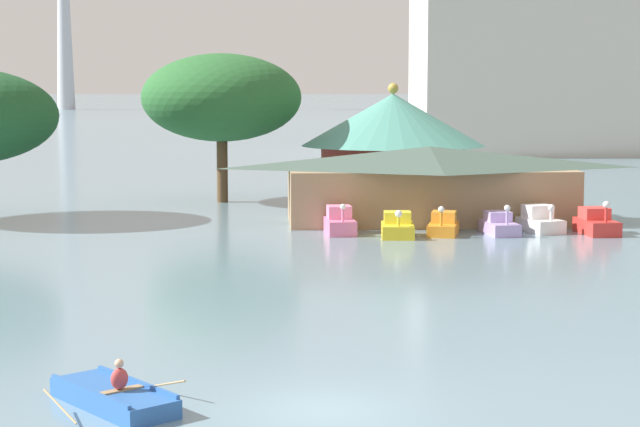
% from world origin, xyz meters
% --- Properties ---
extents(ground_plane, '(2000.00, 2000.00, 0.00)m').
position_xyz_m(ground_plane, '(0.00, 0.00, 0.00)').
color(ground_plane, slate).
extents(rowboat_with_rower, '(3.42, 3.84, 1.23)m').
position_xyz_m(rowboat_with_rower, '(-4.99, 0.50, 0.25)').
color(rowboat_with_rower, '#2D60AD').
rests_on(rowboat_with_rower, ground).
extents(pedal_boat_pink, '(1.57, 2.94, 1.68)m').
position_xyz_m(pedal_boat_pink, '(2.64, 31.20, 0.57)').
color(pedal_boat_pink, pink).
rests_on(pedal_boat_pink, ground).
extents(pedal_boat_yellow, '(1.82, 2.81, 1.50)m').
position_xyz_m(pedal_boat_yellow, '(5.47, 29.71, 0.51)').
color(pedal_boat_yellow, yellow).
rests_on(pedal_boat_yellow, ground).
extents(pedal_boat_orange, '(2.08, 3.01, 1.60)m').
position_xyz_m(pedal_boat_orange, '(7.94, 30.45, 0.47)').
color(pedal_boat_orange, orange).
rests_on(pedal_boat_orange, ground).
extents(pedal_boat_lavender, '(1.68, 3.01, 1.65)m').
position_xyz_m(pedal_boat_lavender, '(10.87, 30.52, 0.47)').
color(pedal_boat_lavender, '#B299D8').
rests_on(pedal_boat_lavender, ground).
extents(pedal_boat_white, '(2.23, 2.93, 1.58)m').
position_xyz_m(pedal_boat_white, '(13.16, 31.22, 0.56)').
color(pedal_boat_white, white).
rests_on(pedal_boat_white, ground).
extents(pedal_boat_red, '(1.75, 3.07, 1.84)m').
position_xyz_m(pedal_boat_red, '(15.90, 30.30, 0.55)').
color(pedal_boat_red, red).
rests_on(pedal_boat_red, ground).
extents(boathouse, '(16.98, 7.49, 4.26)m').
position_xyz_m(boathouse, '(8.01, 35.77, 2.23)').
color(boathouse, '#9E7F5B').
rests_on(boathouse, ground).
extents(green_roof_pavilion, '(12.11, 12.11, 7.81)m').
position_xyz_m(green_roof_pavilion, '(7.28, 46.92, 3.99)').
color(green_roof_pavilion, '#993328').
rests_on(green_roof_pavilion, ground).
extents(shoreline_tree_mid, '(10.45, 10.45, 9.74)m').
position_xyz_m(shoreline_tree_mid, '(-3.97, 47.08, 6.85)').
color(shoreline_tree_mid, brown).
rests_on(shoreline_tree_mid, ground).
extents(background_building_block, '(29.85, 14.82, 22.04)m').
position_xyz_m(background_building_block, '(30.61, 96.63, 11.04)').
color(background_building_block, beige).
rests_on(background_building_block, ground).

